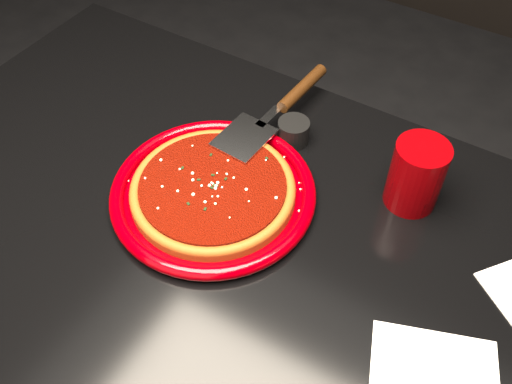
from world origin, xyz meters
TOP-DOWN VIEW (x-y plane):
  - table at (0.00, 0.00)m, footprint 1.20×0.80m
  - plate at (-0.05, 0.07)m, footprint 0.32×0.32m
  - pizza_crust at (-0.05, 0.07)m, footprint 0.26×0.26m
  - pizza_crust_rim at (-0.05, 0.07)m, footprint 0.26×0.26m
  - pizza_sauce at (-0.05, 0.07)m, footprint 0.23×0.23m
  - parmesan_dusting at (-0.05, 0.07)m, footprint 0.22×0.22m
  - basil_flecks at (-0.05, 0.07)m, footprint 0.20×0.20m
  - pizza_server at (-0.05, 0.26)m, footprint 0.11×0.33m
  - cup at (0.21, 0.23)m, footprint 0.09×0.09m
  - ramekin at (-0.01, 0.25)m, footprint 0.07×0.07m

SIDE VIEW (x-z plane):
  - table at x=0.00m, z-range 0.00..0.75m
  - plate at x=-0.05m, z-range 0.75..0.77m
  - pizza_crust at x=-0.05m, z-range 0.76..0.77m
  - ramekin at x=-0.01m, z-range 0.75..0.79m
  - pizza_crust_rim at x=-0.05m, z-range 0.76..0.78m
  - pizza_sauce at x=-0.05m, z-range 0.77..0.78m
  - basil_flecks at x=-0.05m, z-range 0.78..0.78m
  - parmesan_dusting at x=-0.05m, z-range 0.78..0.79m
  - pizza_server at x=-0.05m, z-range 0.78..0.80m
  - cup at x=0.21m, z-range 0.75..0.86m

